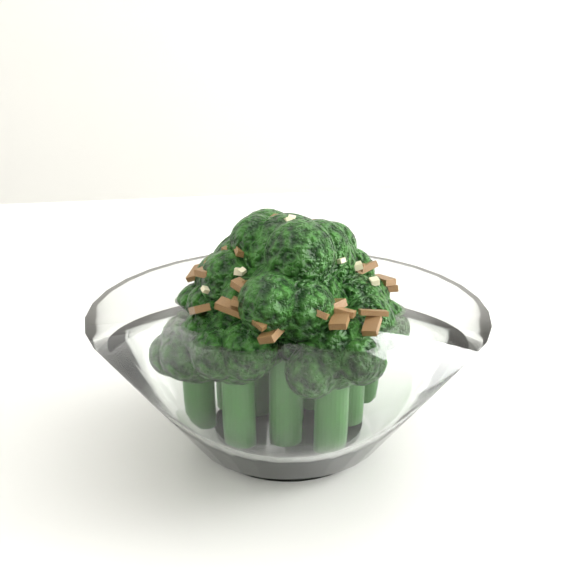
{
  "coord_description": "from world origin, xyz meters",
  "views": [
    {
      "loc": [
        0.02,
        -0.62,
        0.96
      ],
      "look_at": [
        0.0,
        -0.26,
        0.83
      ],
      "focal_mm": 50.0,
      "sensor_mm": 36.0,
      "label": 1
    }
  ],
  "objects": [
    {
      "name": "table",
      "position": [
        0.01,
        -0.11,
        0.68
      ],
      "size": [
        1.35,
        1.05,
        0.75
      ],
      "color": "white",
      "rests_on": "ground"
    },
    {
      "name": "broccoli_dish",
      "position": [
        0.0,
        -0.26,
        0.8
      ],
      "size": [
        0.19,
        0.19,
        0.12
      ],
      "color": "white",
      "rests_on": "table"
    }
  ]
}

